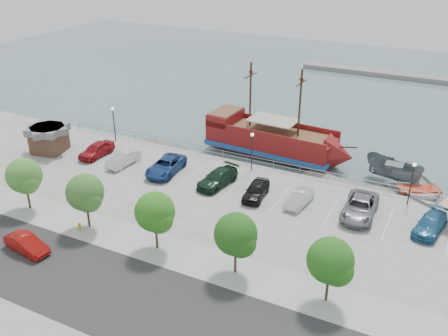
% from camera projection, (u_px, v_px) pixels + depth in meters
% --- Properties ---
extents(ground, '(160.00, 160.00, 0.00)m').
position_uv_depth(ground, '(224.00, 206.00, 48.44)').
color(ground, slate).
extents(street, '(100.00, 8.00, 0.04)m').
position_uv_depth(street, '(122.00, 295.00, 35.15)').
color(street, '#2F2F2F').
rests_on(street, land_slab).
extents(sidewalk, '(100.00, 4.00, 0.05)m').
position_uv_depth(sidewalk, '(168.00, 251.00, 39.97)').
color(sidewalk, '#A9A9A9').
rests_on(sidewalk, land_slab).
extents(seawall_railing, '(50.00, 0.06, 1.00)m').
position_uv_depth(seawall_railing, '(256.00, 161.00, 54.04)').
color(seawall_railing, gray).
rests_on(seawall_railing, land_slab).
extents(far_shore, '(40.00, 3.00, 0.80)m').
position_uv_depth(far_shore, '(414.00, 77.00, 88.40)').
color(far_shore, gray).
rests_on(far_shore, ground).
extents(pirate_ship, '(17.95, 5.90, 11.23)m').
position_uv_depth(pirate_ship, '(281.00, 142.00, 57.89)').
color(pirate_ship, maroon).
rests_on(pirate_ship, ground).
extents(patrol_boat, '(6.96, 4.66, 2.52)m').
position_uv_depth(patrol_boat, '(393.00, 172.00, 52.17)').
color(patrol_boat, slate).
rests_on(patrol_boat, ground).
extents(speedboat, '(8.28, 9.23, 1.57)m').
position_uv_depth(speedboat, '(419.00, 192.00, 49.32)').
color(speedboat, silver).
rests_on(speedboat, ground).
extents(dock_west, '(6.32, 2.37, 0.35)m').
position_uv_depth(dock_west, '(162.00, 146.00, 61.09)').
color(dock_west, '#6D675C').
rests_on(dock_west, ground).
extents(dock_mid, '(7.41, 4.26, 0.41)m').
position_uv_depth(dock_mid, '(335.00, 183.00, 52.31)').
color(dock_mid, gray).
rests_on(dock_mid, ground).
extents(dock_east, '(6.78, 2.31, 0.38)m').
position_uv_depth(dock_east, '(400.00, 197.00, 49.65)').
color(dock_east, gray).
rests_on(dock_east, ground).
extents(shed, '(4.39, 4.39, 3.06)m').
position_uv_depth(shed, '(49.00, 138.00, 57.04)').
color(shed, brown).
rests_on(shed, land_slab).
extents(street_sedan, '(4.35, 2.01, 1.38)m').
position_uv_depth(street_sedan, '(27.00, 244.00, 39.68)').
color(street_sedan, '#A4110D').
rests_on(street_sedan, street).
extents(fire_hydrant, '(0.25, 0.25, 0.72)m').
position_uv_depth(fire_hydrant, '(80.00, 226.00, 42.55)').
color(fire_hydrant, '#C7930D').
rests_on(fire_hydrant, sidewalk).
extents(lamp_post_left, '(0.36, 0.36, 4.28)m').
position_uv_depth(lamp_post_left, '(114.00, 118.00, 59.24)').
color(lamp_post_left, black).
rests_on(lamp_post_left, land_slab).
extents(lamp_post_mid, '(0.36, 0.36, 4.28)m').
position_uv_depth(lamp_post_mid, '(252.00, 145.00, 51.95)').
color(lamp_post_mid, black).
rests_on(lamp_post_mid, land_slab).
extents(lamp_post_right, '(0.36, 0.36, 4.28)m').
position_uv_depth(lamp_post_right, '(412.00, 176.00, 45.46)').
color(lamp_post_right, black).
rests_on(lamp_post_right, land_slab).
extents(tree_b, '(3.30, 3.20, 5.00)m').
position_uv_depth(tree_b, '(25.00, 177.00, 44.50)').
color(tree_b, '#473321').
rests_on(tree_b, sidewalk).
extents(tree_c, '(3.30, 3.20, 5.00)m').
position_uv_depth(tree_c, '(86.00, 194.00, 41.66)').
color(tree_c, '#473321').
rests_on(tree_c, sidewalk).
extents(tree_d, '(3.30, 3.20, 5.00)m').
position_uv_depth(tree_d, '(156.00, 214.00, 38.82)').
color(tree_d, '#473321').
rests_on(tree_d, sidewalk).
extents(tree_e, '(3.30, 3.20, 5.00)m').
position_uv_depth(tree_e, '(237.00, 236.00, 35.98)').
color(tree_e, '#473321').
rests_on(tree_e, sidewalk).
extents(tree_f, '(3.30, 3.20, 5.00)m').
position_uv_depth(tree_f, '(332.00, 263.00, 33.15)').
color(tree_f, '#473321').
rests_on(tree_f, sidewalk).
extents(parked_car_a, '(2.10, 4.76, 1.60)m').
position_uv_depth(parked_car_a, '(96.00, 150.00, 56.20)').
color(parked_car_a, maroon).
rests_on(parked_car_a, land_slab).
extents(parked_car_b, '(1.79, 4.49, 1.45)m').
position_uv_depth(parked_car_b, '(123.00, 159.00, 54.14)').
color(parked_car_b, silver).
rests_on(parked_car_b, land_slab).
extents(parked_car_c, '(3.10, 5.88, 1.58)m').
position_uv_depth(parked_car_c, '(166.00, 166.00, 52.38)').
color(parked_car_c, navy).
rests_on(parked_car_c, land_slab).
extents(parked_car_d, '(2.91, 5.49, 1.52)m').
position_uv_depth(parked_car_d, '(217.00, 178.00, 49.90)').
color(parked_car_d, black).
rests_on(parked_car_d, land_slab).
extents(parked_car_e, '(2.22, 4.62, 1.52)m').
position_uv_depth(parked_car_e, '(256.00, 190.00, 47.62)').
color(parked_car_e, black).
rests_on(parked_car_e, land_slab).
extents(parked_car_f, '(1.85, 4.14, 1.32)m').
position_uv_depth(parked_car_f, '(299.00, 198.00, 46.39)').
color(parked_car_f, silver).
rests_on(parked_car_f, land_slab).
extents(parked_car_g, '(3.04, 6.10, 1.66)m').
position_uv_depth(parked_car_g, '(360.00, 207.00, 44.58)').
color(parked_car_g, gray).
rests_on(parked_car_g, land_slab).
extents(parked_car_h, '(2.87, 5.15, 1.41)m').
position_uv_depth(parked_car_h, '(430.00, 224.00, 42.24)').
color(parked_car_h, '#235E88').
rests_on(parked_car_h, land_slab).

